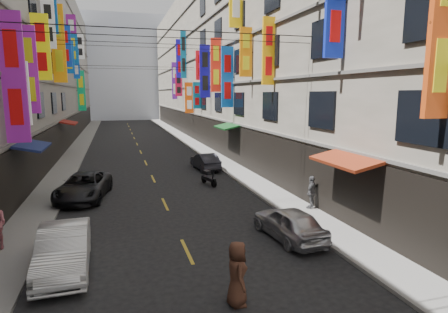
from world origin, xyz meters
TOP-DOWN VIEW (x-y plane):
  - sidewalk_left at (-6.00, 42.00)m, footprint 2.00×90.00m
  - sidewalk_right at (6.00, 42.00)m, footprint 2.00×90.00m
  - building_row_right at (11.99, 42.00)m, footprint 10.14×90.00m
  - haze_block at (0.00, 92.00)m, footprint 18.00×8.00m
  - shop_signage at (-0.18, 35.08)m, footprint 14.00×55.00m
  - street_awnings at (-1.26, 26.00)m, footprint 13.99×35.20m
  - overhead_cables at (0.00, 30.00)m, footprint 14.00×38.04m
  - lane_markings at (0.00, 39.00)m, footprint 0.12×80.20m
  - scooter_far_right at (3.11, 27.35)m, footprint 0.69×1.77m
  - car_left_mid at (-3.99, 17.69)m, footprint 1.62×4.29m
  - car_left_far at (-4.00, 26.20)m, footprint 3.05×5.19m
  - car_right_mid at (4.00, 18.06)m, footprint 1.88×3.86m
  - car_right_far at (4.00, 32.00)m, footprint 1.59×3.81m
  - pedestrian_rfar at (6.60, 20.99)m, footprint 1.05×0.99m
  - pedestrian_crossing at (0.64, 14.27)m, footprint 0.67×0.91m

SIDE VIEW (x-z plane):
  - lane_markings at x=0.00m, z-range 0.00..0.01m
  - sidewalk_left at x=-6.00m, z-range 0.00..0.12m
  - sidewalk_right at x=6.00m, z-range 0.00..0.12m
  - scooter_far_right at x=3.11m, z-range -0.13..1.01m
  - car_right_far at x=4.00m, z-range 0.00..1.23m
  - car_right_mid at x=4.00m, z-range 0.00..1.27m
  - car_left_far at x=-4.00m, z-range 0.00..1.36m
  - car_left_mid at x=-3.99m, z-range 0.00..1.40m
  - pedestrian_crossing at x=0.64m, z-range 0.00..1.75m
  - pedestrian_rfar at x=6.60m, z-range 0.12..1.70m
  - street_awnings at x=-1.26m, z-range 2.80..3.20m
  - overhead_cables at x=0.00m, z-range 8.18..9.42m
  - shop_signage at x=-0.18m, z-range 3.17..15.07m
  - building_row_right at x=11.99m, z-range -0.01..18.99m
  - haze_block at x=0.00m, z-range 0.00..22.00m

